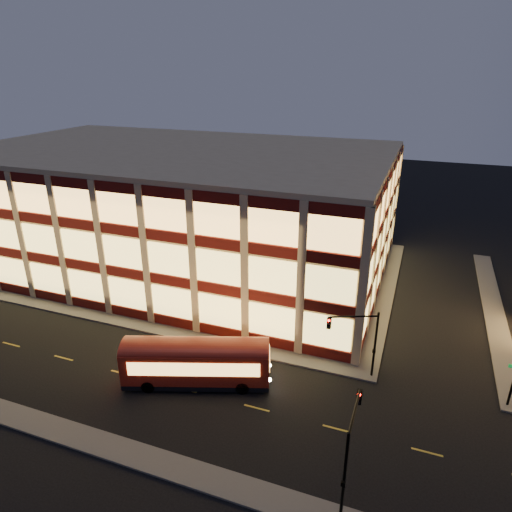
% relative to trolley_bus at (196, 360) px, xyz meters
% --- Properties ---
extents(ground, '(200.00, 200.00, 0.00)m').
position_rel_trolley_bus_xyz_m(ground, '(-10.47, 4.83, -2.15)').
color(ground, black).
rests_on(ground, ground).
extents(sidewalk_office_south, '(54.00, 2.00, 0.15)m').
position_rel_trolley_bus_xyz_m(sidewalk_office_south, '(-13.47, 5.83, -2.08)').
color(sidewalk_office_south, '#514F4C').
rests_on(sidewalk_office_south, ground).
extents(sidewalk_office_east, '(2.00, 30.00, 0.15)m').
position_rel_trolley_bus_xyz_m(sidewalk_office_east, '(12.53, 21.83, -2.08)').
color(sidewalk_office_east, '#514F4C').
rests_on(sidewalk_office_east, ground).
extents(sidewalk_tower_west, '(2.00, 30.00, 0.15)m').
position_rel_trolley_bus_xyz_m(sidewalk_tower_west, '(23.53, 21.83, -2.08)').
color(sidewalk_tower_west, '#514F4C').
rests_on(sidewalk_tower_west, ground).
extents(sidewalk_near, '(100.00, 2.00, 0.15)m').
position_rel_trolley_bus_xyz_m(sidewalk_near, '(-10.47, -8.17, -2.08)').
color(sidewalk_near, '#514F4C').
rests_on(sidewalk_near, ground).
extents(office_building, '(50.45, 30.45, 14.50)m').
position_rel_trolley_bus_xyz_m(office_building, '(-13.38, 21.74, 5.09)').
color(office_building, tan).
rests_on(office_building, ground).
extents(traffic_signal_far, '(3.79, 1.87, 6.00)m').
position_rel_trolley_bus_xyz_m(traffic_signal_far, '(11.74, 5.06, 1.96)').
color(traffic_signal_far, black).
rests_on(traffic_signal_far, ground).
extents(traffic_signal_near, '(0.32, 4.45, 6.00)m').
position_rel_trolley_bus_xyz_m(traffic_signal_near, '(13.03, -6.20, 1.97)').
color(traffic_signal_near, black).
rests_on(traffic_signal_near, ground).
extents(trolley_bus, '(11.78, 6.52, 3.89)m').
position_rel_trolley_bus_xyz_m(trolley_bus, '(0.00, 0.00, 0.00)').
color(trolley_bus, maroon).
rests_on(trolley_bus, ground).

